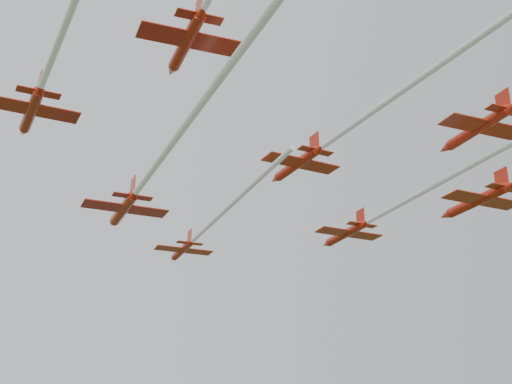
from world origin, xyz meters
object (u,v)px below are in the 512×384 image
object	(u,v)px
jet_row2_right	(443,180)
jet_row3_left	(52,58)
jet_row2_left	(162,157)
jet_row3_mid	(386,102)
jet_lead	(202,232)

from	to	relation	value
jet_row2_right	jet_row3_left	bearing A→B (deg)	-173.43
jet_row2_left	jet_row3_mid	xyz separation A→B (m)	(17.64, -12.70, 2.26)
jet_lead	jet_row2_left	size ratio (longest dim) A/B	0.65
jet_row2_left	jet_row3_left	distance (m)	17.79
jet_row3_left	jet_row3_mid	bearing A→B (deg)	-5.57
jet_row3_left	jet_row3_mid	distance (m)	28.67
jet_row2_left	jet_row3_mid	size ratio (longest dim) A/B	1.09
jet_row3_mid	jet_row2_right	bearing A→B (deg)	27.55
jet_lead	jet_row3_left	distance (m)	41.32
jet_row2_right	jet_row3_left	size ratio (longest dim) A/B	1.59
jet_row2_left	jet_row3_left	xyz separation A→B (m)	(-10.96, -14.00, 0.71)
jet_lead	jet_row2_right	distance (m)	32.77
jet_lead	jet_row2_right	bearing A→B (deg)	-59.79
jet_row3_left	jet_row3_mid	xyz separation A→B (m)	(28.60, 1.30, 1.56)
jet_row2_right	jet_row3_mid	bearing A→B (deg)	-149.23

